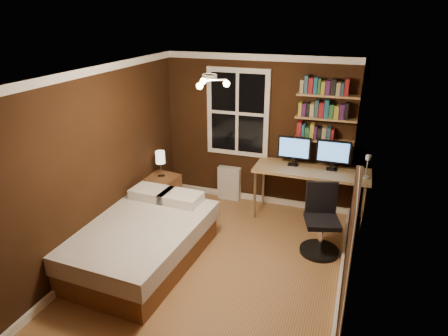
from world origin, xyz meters
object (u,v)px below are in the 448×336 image
(radiator, at_px, (229,183))
(office_chair, at_px, (321,227))
(nightstand, at_px, (162,193))
(monitor_right, at_px, (333,155))
(desk, at_px, (311,173))
(bedside_lamp, at_px, (161,164))
(bed, at_px, (139,241))
(desk_lamp, at_px, (367,166))
(monitor_left, at_px, (294,151))

(radiator, xyz_separation_m, office_chair, (1.70, -1.16, 0.07))
(nightstand, relative_size, monitor_right, 1.17)
(desk, relative_size, office_chair, 1.80)
(bedside_lamp, height_order, desk, bedside_lamp)
(bed, distance_m, office_chair, 2.46)
(office_chair, bearing_deg, radiator, 129.72)
(nightstand, bearing_deg, desk_lamp, 14.69)
(desk, xyz_separation_m, monitor_right, (0.29, 0.09, 0.30))
(desk, distance_m, monitor_right, 0.42)
(office_chair, bearing_deg, bedside_lamp, 155.28)
(desk_lamp, xyz_separation_m, office_chair, (-0.51, -0.76, -0.69))
(bedside_lamp, height_order, monitor_left, monitor_left)
(radiator, bearing_deg, office_chair, -34.21)
(nightstand, xyz_separation_m, desk, (2.34, 0.52, 0.48))
(nightstand, bearing_deg, monitor_right, 21.13)
(monitor_left, bearing_deg, desk, -16.10)
(desk_lamp, bearing_deg, bed, -147.15)
(bed, height_order, nightstand, bed)
(desk_lamp, bearing_deg, nightstand, -173.46)
(nightstand, height_order, monitor_left, monitor_left)
(office_chair, bearing_deg, desk_lamp, 40.13)
(bed, height_order, desk_lamp, desk_lamp)
(bedside_lamp, distance_m, office_chair, 2.69)
(nightstand, height_order, office_chair, office_chair)
(monitor_left, height_order, monitor_right, same)
(radiator, distance_m, desk_lamp, 2.37)
(radiator, height_order, desk_lamp, desk_lamp)
(bedside_lamp, distance_m, monitor_right, 2.71)
(nightstand, bearing_deg, office_chair, -0.51)
(monitor_left, bearing_deg, nightstand, -163.40)
(bed, bearing_deg, desk_lamp, 35.89)
(nightstand, xyz_separation_m, radiator, (0.92, 0.76, -0.00))
(monitor_left, bearing_deg, office_chair, -59.70)
(monitor_right, xyz_separation_m, office_chair, (-0.01, -1.00, -0.70))
(bedside_lamp, xyz_separation_m, office_chair, (2.62, -0.40, -0.45))
(nightstand, xyz_separation_m, monitor_right, (2.63, 0.61, 0.77))
(office_chair, bearing_deg, nightstand, 155.28)
(desk_lamp, bearing_deg, bedside_lamp, -173.46)
(monitor_left, bearing_deg, desk_lamp, -12.73)
(bed, relative_size, desk, 1.21)
(desk_lamp, distance_m, office_chair, 1.14)
(radiator, xyz_separation_m, desk, (1.42, -0.24, 0.48))
(bedside_lamp, bearing_deg, bed, -74.77)
(nightstand, xyz_separation_m, office_chair, (2.62, -0.40, 0.07))
(radiator, relative_size, desk, 0.34)
(bedside_lamp, xyz_separation_m, monitor_right, (2.63, 0.61, 0.25))
(monitor_left, distance_m, office_chair, 1.36)
(desk, bearing_deg, monitor_right, 16.85)
(bed, distance_m, monitor_left, 2.72)
(desk, xyz_separation_m, desk_lamp, (0.79, -0.16, 0.28))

